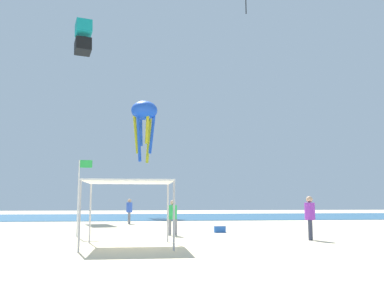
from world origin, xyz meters
TOP-DOWN VIEW (x-y plane):
  - ground at (0.00, 0.00)m, footprint 110.00×110.00m
  - ocean_strip at (0.00, 26.15)m, footprint 110.00×18.24m
  - canopy_tent at (-3.91, -1.71)m, footprint 3.05×3.01m
  - person_near_tent at (3.44, -0.12)m, footprint 0.42×0.44m
  - person_central at (-1.98, 2.84)m, footprint 0.41×0.39m
  - person_rightmost at (-4.22, 13.17)m, footprint 0.41×0.46m
  - banner_flag at (-6.22, 2.80)m, footprint 0.61×0.06m
  - cooler_box at (0.54, 4.47)m, footprint 0.57×0.37m
  - kite_octopus_blue at (-3.16, 26.51)m, footprint 3.53×3.53m
  - kite_box_teal at (-9.43, 24.92)m, footprint 1.96×2.11m

SIDE VIEW (x-z plane):
  - ground at x=0.00m, z-range -0.10..0.00m
  - ocean_strip at x=0.00m, z-range 0.00..0.03m
  - cooler_box at x=0.54m, z-range 0.00..0.35m
  - person_central at x=-1.98m, z-range 0.14..1.77m
  - person_rightmost at x=-4.22m, z-range 0.15..1.89m
  - person_near_tent at x=3.44m, z-range 0.15..1.94m
  - banner_flag at x=-6.22m, z-range 0.37..3.81m
  - canopy_tent at x=-3.91m, z-range 1.03..3.33m
  - kite_octopus_blue at x=-3.16m, z-range 7.41..13.84m
  - kite_box_teal at x=-9.43m, z-range 16.24..19.76m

